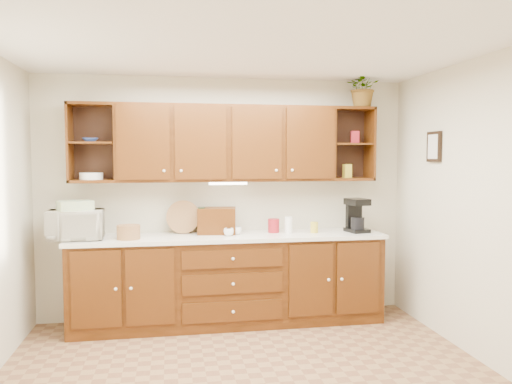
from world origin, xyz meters
name	(u,v)px	position (x,y,z in m)	size (l,w,h in m)	color
floor	(251,384)	(0.00, 0.00, 0.00)	(4.00, 4.00, 0.00)	olive
ceiling	(251,41)	(0.00, 0.00, 2.60)	(4.00, 4.00, 0.00)	white
back_wall	(226,198)	(0.00, 1.75, 1.30)	(4.00, 4.00, 0.00)	beige
right_wall	(492,212)	(2.00, 0.00, 1.30)	(3.50, 3.50, 0.00)	beige
base_cabinets	(229,281)	(0.00, 1.45, 0.45)	(3.20, 0.60, 0.90)	#321705
countertop	(229,237)	(0.00, 1.44, 0.92)	(3.24, 0.64, 0.04)	white
upper_cabinets	(228,143)	(0.01, 1.59, 1.89)	(3.20, 0.33, 0.80)	#321705
undercabinet_light	(228,183)	(0.00, 1.53, 1.47)	(0.40, 0.05, 0.03)	white
framed_picture	(434,147)	(1.98, 0.90, 1.85)	(0.03, 0.24, 0.30)	black
wicker_basket	(129,232)	(-1.01, 1.34, 1.01)	(0.23, 0.23, 0.14)	#996940
microwave	(76,225)	(-1.52, 1.41, 1.08)	(0.52, 0.35, 0.29)	beige
towel_stack	(75,205)	(-1.52, 1.41, 1.27)	(0.31, 0.23, 0.09)	#E7E06D
wine_bottle	(201,221)	(-0.28, 1.51, 1.08)	(0.08, 0.08, 0.28)	black
woven_tray	(183,232)	(-0.47, 1.62, 0.95)	(0.35, 0.35, 0.02)	#996940
bread_box	(217,221)	(-0.12, 1.54, 1.08)	(0.39, 0.25, 0.28)	#321705
mug_tree	(230,231)	(0.01, 1.43, 0.98)	(0.24, 0.25, 0.28)	#321705
canister_red	(274,226)	(0.49, 1.52, 1.01)	(0.12, 0.12, 0.15)	maroon
canister_white	(288,225)	(0.64, 1.46, 1.03)	(0.08, 0.08, 0.17)	white
canister_yellow	(314,227)	(0.91, 1.43, 1.00)	(0.08, 0.08, 0.11)	gold
coffee_maker	(356,216)	(1.38, 1.42, 1.11)	(0.23, 0.28, 0.36)	black
bowl_stack	(90,140)	(-1.38, 1.55, 1.92)	(0.16, 0.16, 0.04)	navy
plate_stack	(91,176)	(-1.39, 1.57, 1.56)	(0.23, 0.23, 0.07)	white
pantry_box_yellow	(347,171)	(1.33, 1.57, 1.59)	(0.08, 0.06, 0.15)	gold
pantry_box_red	(355,137)	(1.41, 1.58, 1.97)	(0.09, 0.08, 0.13)	maroon
potted_plant	(363,87)	(1.48, 1.54, 2.51)	(0.39, 0.34, 0.43)	#999999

